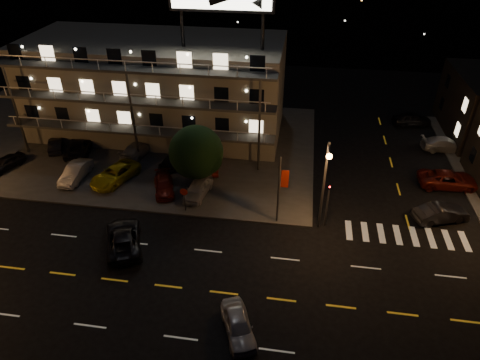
# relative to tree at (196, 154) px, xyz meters

# --- Properties ---
(ground) EXTENTS (140.00, 140.00, 0.00)m
(ground) POSITION_rel_tree_xyz_m (2.70, -12.05, -3.94)
(ground) COLOR black
(ground) RESTS_ON ground
(curb_nw) EXTENTS (44.00, 24.00, 0.15)m
(curb_nw) POSITION_rel_tree_xyz_m (-11.30, 7.95, -3.86)
(curb_nw) COLOR #363633
(curb_nw) RESTS_ON ground
(motel) EXTENTS (28.00, 13.80, 18.10)m
(motel) POSITION_rel_tree_xyz_m (-7.24, 11.83, 1.41)
(motel) COLOR gray
(motel) RESTS_ON ground
(streetlight_nc) EXTENTS (0.44, 1.92, 8.00)m
(streetlight_nc) POSITION_rel_tree_xyz_m (11.20, -4.12, 1.02)
(streetlight_nc) COLOR #2D2D30
(streetlight_nc) RESTS_ON ground
(signal_nw) EXTENTS (0.20, 0.27, 4.60)m
(signal_nw) POSITION_rel_tree_xyz_m (11.70, -3.56, -1.37)
(signal_nw) COLOR #2D2D30
(signal_nw) RESTS_ON ground
(banner_north) EXTENTS (0.83, 0.16, 6.40)m
(banner_north) POSITION_rel_tree_xyz_m (7.79, -3.65, -0.51)
(banner_north) COLOR #2D2D30
(banner_north) RESTS_ON ground
(stop_sign) EXTENTS (0.91, 0.11, 2.61)m
(stop_sign) POSITION_rel_tree_xyz_m (-0.30, -3.48, -2.22)
(stop_sign) COLOR #2D2D30
(stop_sign) RESTS_ON ground
(tree) EXTENTS (5.06, 4.87, 6.37)m
(tree) POSITION_rel_tree_xyz_m (0.00, 0.00, 0.00)
(tree) COLOR black
(tree) RESTS_ON curb_nw
(lot_car_0) EXTENTS (2.77, 4.11, 1.30)m
(lot_car_0) POSITION_rel_tree_xyz_m (-19.89, 0.67, -3.14)
(lot_car_0) COLOR black
(lot_car_0) RESTS_ON curb_nw
(lot_car_1) EXTENTS (1.71, 4.52, 1.47)m
(lot_car_1) POSITION_rel_tree_xyz_m (-12.05, -0.12, -3.05)
(lot_car_1) COLOR #999A9F
(lot_car_1) RESTS_ON curb_nw
(lot_car_2) EXTENTS (4.20, 5.76, 1.45)m
(lot_car_2) POSITION_rel_tree_xyz_m (-8.14, 0.14, -3.06)
(lot_car_2) COLOR gold
(lot_car_2) RESTS_ON curb_nw
(lot_car_3) EXTENTS (3.09, 4.57, 1.23)m
(lot_car_3) POSITION_rel_tree_xyz_m (-3.01, -0.81, -3.17)
(lot_car_3) COLOR #57130C
(lot_car_3) RESTS_ON curb_nw
(lot_car_4) EXTENTS (2.37, 4.48, 1.45)m
(lot_car_4) POSITION_rel_tree_xyz_m (0.25, -1.00, -3.06)
(lot_car_4) COLOR #999A9F
(lot_car_4) RESTS_ON curb_nw
(lot_car_5) EXTENTS (2.79, 4.08, 1.27)m
(lot_car_5) POSITION_rel_tree_xyz_m (-16.87, 5.07, -3.15)
(lot_car_5) COLOR black
(lot_car_5) RESTS_ON curb_nw
(lot_car_6) EXTENTS (3.45, 5.52, 1.42)m
(lot_car_6) POSITION_rel_tree_xyz_m (-14.08, 4.78, -3.07)
(lot_car_6) COLOR black
(lot_car_6) RESTS_ON curb_nw
(lot_car_7) EXTENTS (2.92, 5.14, 1.40)m
(lot_car_7) POSITION_rel_tree_xyz_m (-7.76, 5.28, -3.08)
(lot_car_7) COLOR #999A9F
(lot_car_7) RESTS_ON curb_nw
(lot_car_8) EXTENTS (3.01, 4.47, 1.41)m
(lot_car_8) POSITION_rel_tree_xyz_m (-3.19, 3.85, -3.08)
(lot_car_8) COLOR black
(lot_car_8) RESTS_ON curb_nw
(lot_car_9) EXTENTS (2.46, 4.65, 1.46)m
(lot_car_9) POSITION_rel_tree_xyz_m (0.43, 3.71, -3.06)
(lot_car_9) COLOR #57130C
(lot_car_9) RESTS_ON curb_nw
(side_car_0) EXTENTS (4.92, 3.10, 1.53)m
(side_car_0) POSITION_rel_tree_xyz_m (21.37, -1.37, -3.17)
(side_car_0) COLOR black
(side_car_0) RESTS_ON ground
(side_car_1) EXTENTS (5.61, 2.77, 1.53)m
(side_car_1) POSITION_rel_tree_xyz_m (23.30, 4.19, -3.17)
(side_car_1) COLOR #57130C
(side_car_1) RESTS_ON ground
(side_car_2) EXTENTS (5.10, 2.44, 1.43)m
(side_car_2) POSITION_rel_tree_xyz_m (24.72, 11.54, -3.22)
(side_car_2) COLOR #999A9F
(side_car_2) RESTS_ON ground
(side_car_3) EXTENTS (4.73, 2.52, 1.53)m
(side_car_3) POSITION_rel_tree_xyz_m (22.29, 17.47, -3.17)
(side_car_3) COLOR black
(side_car_3) RESTS_ON ground
(road_car_east) EXTENTS (3.08, 4.43, 1.40)m
(road_car_east) POSITION_rel_tree_xyz_m (6.18, -15.08, -3.24)
(road_car_east) COLOR #999A9F
(road_car_east) RESTS_ON ground
(road_car_west) EXTENTS (4.47, 6.10, 1.54)m
(road_car_west) POSITION_rel_tree_xyz_m (-3.92, -8.45, -3.17)
(road_car_west) COLOR black
(road_car_west) RESTS_ON ground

